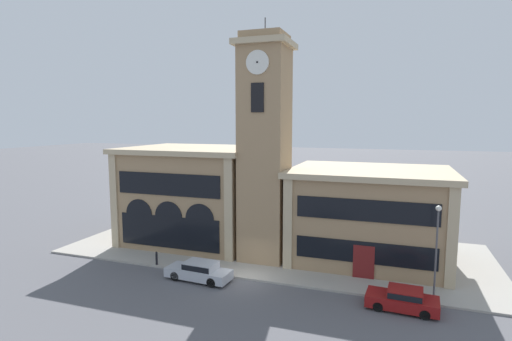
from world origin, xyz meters
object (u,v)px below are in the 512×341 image
object	(u,v)px
street_lamp	(437,239)
bollard	(157,258)
parked_car_mid	(403,299)
parked_car_near	(199,270)

from	to	relation	value
street_lamp	bollard	xyz separation A→B (m)	(-20.26, -0.51, -3.46)
parked_car_mid	street_lamp	size ratio (longest dim) A/B	0.71
parked_car_mid	street_lamp	distance (m)	4.34
bollard	parked_car_mid	bearing A→B (deg)	-4.27
parked_car_mid	bollard	world-z (taller)	parked_car_mid
parked_car_near	street_lamp	xyz separation A→B (m)	(15.76, 1.88, 3.40)
parked_car_near	street_lamp	world-z (taller)	street_lamp
street_lamp	bollard	distance (m)	20.56
bollard	parked_car_near	bearing A→B (deg)	-16.98
parked_car_near	street_lamp	size ratio (longest dim) A/B	0.81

